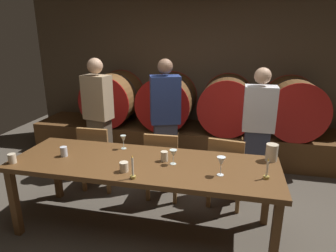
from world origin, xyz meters
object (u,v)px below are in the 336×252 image
at_px(guest_left, 99,116).
at_px(candle_right, 267,173).
at_px(wine_barrel_far_left, 114,98).
at_px(wine_glass_center, 173,154).
at_px(chair_left, 98,155).
at_px(cup_center_left, 64,152).
at_px(candle_left, 133,172).
at_px(chair_right, 226,169).
at_px(guest_right, 257,132).
at_px(wine_barrel_center_left, 168,101).
at_px(pitcher, 272,152).
at_px(chair_center, 163,162).
at_px(wine_barrel_far_right, 293,107).
at_px(cup_far_left, 12,158).
at_px(wine_glass_right, 221,162).
at_px(cup_far_right, 164,156).
at_px(guest_center, 165,123).
at_px(wine_barrel_center_right, 227,104).
at_px(cup_center_right, 124,167).
at_px(wine_glass_left, 123,139).
at_px(dining_table, 143,168).

height_order(guest_left, candle_right, guest_left).
bearing_deg(wine_barrel_far_left, wine_glass_center, -54.62).
distance_m(chair_left, cup_center_left, 0.80).
bearing_deg(candle_left, chair_right, 51.31).
relative_size(chair_right, guest_right, 0.54).
xyz_separation_m(wine_barrel_center_left, guest_left, (-0.81, -0.93, -0.05)).
bearing_deg(chair_right, pitcher, 152.15).
distance_m(wine_barrel_far_left, wine_glass_center, 2.60).
bearing_deg(chair_center, wine_barrel_far_right, -140.21).
bearing_deg(wine_barrel_center_left, candle_right, -57.99).
bearing_deg(pitcher, wine_barrel_center_left, 129.10).
bearing_deg(cup_far_left, wine_glass_right, 5.31).
xyz_separation_m(chair_center, cup_far_right, (0.16, -0.57, 0.34)).
distance_m(chair_center, guest_center, 0.57).
height_order(wine_barrel_center_right, cup_center_left, wine_barrel_center_right).
xyz_separation_m(guest_center, cup_center_right, (-0.09, -1.30, -0.05)).
bearing_deg(chair_center, wine_barrel_center_left, -81.15).
relative_size(wine_glass_right, cup_far_right, 1.76).
distance_m(candle_right, cup_far_left, 2.42).
xyz_separation_m(wine_barrel_far_right, cup_far_left, (-2.99, -2.44, -0.09)).
relative_size(guest_center, candle_right, 8.70).
bearing_deg(cup_far_right, candle_left, -113.41).
relative_size(wine_glass_left, wine_glass_right, 0.87).
height_order(guest_right, pitcher, guest_right).
distance_m(guest_center, cup_center_right, 1.30).
xyz_separation_m(chair_center, cup_far_left, (-1.29, -0.95, 0.33)).
distance_m(chair_right, cup_center_left, 1.82).
bearing_deg(wine_glass_left, wine_barrel_far_right, 41.96).
bearing_deg(chair_center, wine_glass_left, 42.47).
distance_m(wine_barrel_far_left, wine_barrel_center_left, 0.97).
bearing_deg(wine_glass_right, cup_far_right, 161.60).
relative_size(wine_barrel_far_left, wine_glass_left, 5.73).
xyz_separation_m(wine_barrel_far_right, cup_center_right, (-1.85, -2.38, -0.09)).
xyz_separation_m(wine_barrel_far_right, guest_center, (-1.76, -1.08, -0.05)).
bearing_deg(cup_far_right, wine_glass_center, -26.83).
xyz_separation_m(wine_barrel_center_right, wine_glass_right, (0.02, -2.25, -0.01)).
bearing_deg(wine_glass_left, cup_center_right, -68.80).
relative_size(chair_right, candle_right, 4.51).
bearing_deg(candle_left, candle_right, 12.51).
height_order(guest_right, wine_glass_right, guest_right).
relative_size(pitcher, cup_far_left, 1.82).
xyz_separation_m(wine_barrel_center_right, wine_glass_center, (-0.44, -2.12, -0.03)).
bearing_deg(wine_barrel_center_right, wine_glass_center, -101.79).
xyz_separation_m(wine_barrel_center_left, dining_table, (0.23, -2.14, -0.21)).
relative_size(wine_barrel_far_left, guest_right, 0.55).
height_order(wine_barrel_far_left, cup_center_right, wine_barrel_far_left).
distance_m(guest_right, candle_left, 1.82).
height_order(pitcher, cup_center_right, pitcher).
bearing_deg(cup_center_right, guest_left, 122.92).
bearing_deg(cup_far_left, cup_center_left, 33.08).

